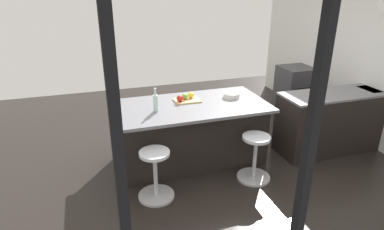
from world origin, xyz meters
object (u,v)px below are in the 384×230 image
cutting_board (187,100)px  apple_green (185,96)px  stool_middle (156,176)px  apple_yellow (191,95)px  kitchen_island (190,132)px  apple_red (180,98)px  oven_range (295,89)px  fruit_bowl (232,95)px  water_bottle (156,102)px  stool_by_window (255,159)px

cutting_board → apple_green: (0.03, -0.03, 0.05)m
stool_middle → apple_yellow: size_ratio=7.10×
cutting_board → apple_yellow: size_ratio=4.13×
kitchen_island → apple_red: (0.12, -0.07, 0.50)m
apple_red → apple_green: (-0.09, -0.06, -0.00)m
cutting_board → apple_green: 0.06m
oven_range → fruit_bowl: fruit_bowl is taller
apple_green → water_bottle: (0.47, 0.27, 0.06)m
apple_yellow → fruit_bowl: 0.59m
stool_by_window → fruit_bowl: fruit_bowl is taller
cutting_board → apple_red: size_ratio=4.00×
kitchen_island → cutting_board: size_ratio=5.80×
oven_range → water_bottle: water_bottle is taller
oven_range → apple_yellow: 2.78m
cutting_board → apple_green: size_ratio=4.33×
oven_range → fruit_bowl: (1.92, 1.20, 0.48)m
stool_by_window → cutting_board: bearing=-51.2°
stool_by_window → cutting_board: cutting_board is taller
oven_range → stool_middle: oven_range is taller
apple_yellow → apple_green: size_ratio=1.05×
kitchen_island → oven_range: bearing=-153.9°
apple_red → fruit_bowl: bearing=179.5°
stool_by_window → apple_yellow: 1.25m
apple_red → apple_green: size_ratio=1.08×
cutting_board → apple_red: apple_red is taller
cutting_board → water_bottle: 0.57m
kitchen_island → apple_red: size_ratio=23.20×
kitchen_island → water_bottle: (0.50, 0.14, 0.56)m
cutting_board → kitchen_island: bearing=92.5°
stool_middle → fruit_bowl: fruit_bowl is taller
stool_by_window → fruit_bowl: size_ratio=2.68×
stool_middle → water_bottle: bearing=-105.0°
water_bottle → fruit_bowl: bearing=-170.1°
cutting_board → apple_red: 0.14m
apple_green → fruit_bowl: 0.68m
stool_by_window → water_bottle: 1.48m
stool_by_window → fruit_bowl: 1.01m
apple_green → water_bottle: bearing=29.9°
kitchen_island → apple_green: size_ratio=25.08×
oven_range → apple_yellow: apple_yellow is taller
kitchen_island → apple_green: (0.03, -0.13, 0.50)m
cutting_board → fruit_bowl: size_ratio=1.56×
apple_red → apple_green: bearing=-145.4°
apple_red → water_bottle: size_ratio=0.29×
apple_yellow → fruit_bowl: (-0.58, 0.10, -0.02)m
kitchen_island → apple_red: bearing=-28.9°
water_bottle → fruit_bowl: size_ratio=1.35×
apple_yellow → apple_red: bearing=26.3°
water_bottle → apple_red: bearing=-151.4°
cutting_board → water_bottle: water_bottle is taller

